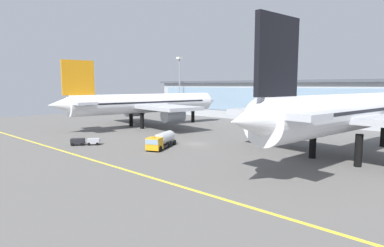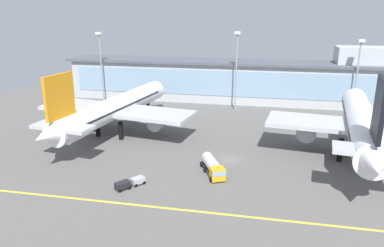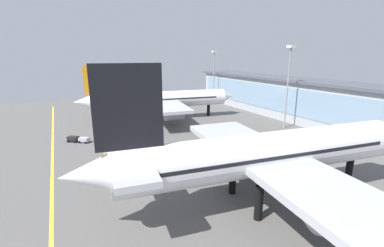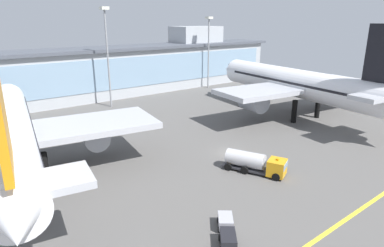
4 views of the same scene
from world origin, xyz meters
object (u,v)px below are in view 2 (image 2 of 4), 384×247
at_px(apron_light_mast_east, 358,65).
at_px(airliner_near_left, 115,108).
at_px(airliner_near_right, 361,124).
at_px(apron_light_mast_west, 101,57).
at_px(baggage_tug_near, 130,183).
at_px(apron_light_mast_centre, 237,60).
at_px(fuel_tanker_truck, 213,167).

bearing_deg(apron_light_mast_east, airliner_near_left, -152.34).
distance_m(airliner_near_right, apron_light_mast_west, 83.06).
height_order(airliner_near_right, baggage_tug_near, airliner_near_right).
bearing_deg(apron_light_mast_centre, baggage_tug_near, -103.53).
bearing_deg(baggage_tug_near, apron_light_mast_centre, -154.66).
relative_size(airliner_near_left, airliner_near_right, 1.00).
height_order(airliner_near_right, apron_light_mast_west, apron_light_mast_west).
distance_m(airliner_near_left, fuel_tanker_truck, 33.72).
height_order(airliner_near_right, fuel_tanker_truck, airliner_near_right).
distance_m(airliner_near_right, baggage_tug_near, 48.61).
relative_size(baggage_tug_near, apron_light_mast_west, 0.23).
distance_m(baggage_tug_near, apron_light_mast_east, 78.53).
xyz_separation_m(fuel_tanker_truck, apron_light_mast_centre, (-0.14, 48.02, 14.13)).
xyz_separation_m(fuel_tanker_truck, apron_light_mast_east, (35.12, 51.65, 13.02)).
bearing_deg(fuel_tanker_truck, baggage_tug_near, -83.10).
relative_size(airliner_near_right, apron_light_mast_east, 2.46).
bearing_deg(airliner_near_right, baggage_tug_near, 125.31).
relative_size(fuel_tanker_truck, apron_light_mast_west, 0.40).
xyz_separation_m(apron_light_mast_west, apron_light_mast_east, (80.48, 0.98, -0.64)).
relative_size(airliner_near_left, fuel_tanker_truck, 5.84).
distance_m(airliner_near_right, apron_light_mast_east, 38.62).
bearing_deg(apron_light_mast_west, fuel_tanker_truck, -48.17).
xyz_separation_m(airliner_near_right, apron_light_mast_centre, (-29.01, 33.84, 8.15)).
bearing_deg(apron_light_mast_centre, airliner_near_left, -133.13).
xyz_separation_m(fuel_tanker_truck, apron_light_mast_west, (-45.35, 50.67, 13.67)).
xyz_separation_m(baggage_tug_near, apron_light_mast_west, (-31.66, 58.98, 14.38)).
distance_m(fuel_tanker_truck, apron_light_mast_east, 63.80).
bearing_deg(fuel_tanker_truck, apron_light_mast_west, -162.52).
distance_m(airliner_near_left, airliner_near_right, 56.55).
bearing_deg(baggage_tug_near, fuel_tanker_truck, 160.13).
bearing_deg(baggage_tug_near, airliner_near_right, 156.73).
xyz_separation_m(apron_light_mast_west, apron_light_mast_centre, (45.21, -2.64, 0.47)).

